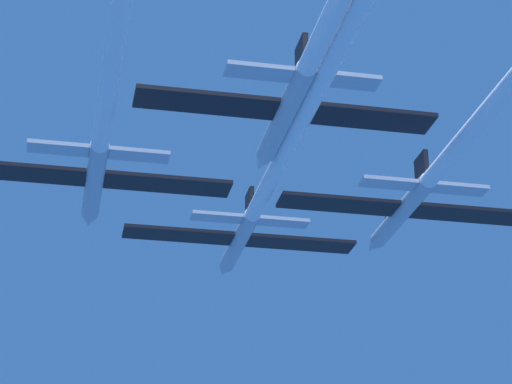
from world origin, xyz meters
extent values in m
cylinder|color=#B2BAC6|center=(0.84, 0.38, 0.61)|extent=(1.21, 11.01, 1.21)
cone|color=#B2BAC6|center=(0.84, 7.09, 0.61)|extent=(1.19, 2.42, 1.19)
ellipsoid|color=black|center=(0.84, 2.80, 1.12)|extent=(0.85, 2.20, 0.61)
cube|color=black|center=(-3.94, -0.17, 0.61)|extent=(8.36, 2.42, 0.26)
cube|color=black|center=(5.63, -0.17, 0.61)|extent=(8.36, 2.42, 0.26)
cube|color=black|center=(0.84, -4.03, 2.09)|extent=(0.32, 1.98, 1.76)
cube|color=#B2BAC6|center=(-1.64, -4.25, 0.61)|extent=(3.76, 1.45, 0.26)
cube|color=#B2BAC6|center=(3.33, -4.25, 0.61)|extent=(3.76, 1.45, 0.26)
cylinder|color=white|center=(0.84, -27.60, 0.61)|extent=(1.09, 44.96, 1.09)
cylinder|color=#B2BAC6|center=(-10.83, -10.57, -0.18)|extent=(1.21, 11.01, 1.21)
cone|color=#B2BAC6|center=(-10.83, -3.85, -0.18)|extent=(1.19, 2.42, 1.19)
ellipsoid|color=black|center=(-10.83, -8.14, 0.34)|extent=(0.85, 2.20, 0.61)
cube|color=black|center=(-15.62, -11.12, -0.18)|extent=(8.36, 2.42, 0.26)
cube|color=black|center=(-6.05, -11.12, -0.18)|extent=(8.36, 2.42, 0.26)
cube|color=black|center=(-10.83, -14.97, 1.31)|extent=(0.32, 1.98, 1.76)
cube|color=#B2BAC6|center=(-13.32, -15.19, -0.18)|extent=(3.76, 1.45, 0.26)
cube|color=#B2BAC6|center=(-8.35, -15.19, -0.18)|extent=(3.76, 1.45, 0.26)
cylinder|color=#B2BAC6|center=(10.74, -9.40, -0.10)|extent=(1.21, 11.01, 1.21)
cone|color=#B2BAC6|center=(10.74, -2.68, -0.10)|extent=(1.19, 2.42, 1.19)
ellipsoid|color=black|center=(10.74, -6.98, 0.41)|extent=(0.85, 2.20, 0.61)
cube|color=black|center=(5.95, -9.95, -0.10)|extent=(8.36, 2.42, 0.26)
cube|color=black|center=(15.53, -9.95, -0.10)|extent=(8.36, 2.42, 0.26)
cube|color=black|center=(10.74, -13.80, 1.38)|extent=(0.32, 1.98, 1.76)
cube|color=#B2BAC6|center=(8.26, -14.02, -0.10)|extent=(3.76, 1.45, 0.26)
cube|color=#B2BAC6|center=(13.23, -14.02, -0.10)|extent=(3.76, 1.45, 0.26)
cylinder|color=#B2BAC6|center=(-0.29, -20.70, 0.64)|extent=(1.21, 11.01, 1.21)
cone|color=#B2BAC6|center=(-0.29, -13.99, 0.64)|extent=(1.19, 2.42, 1.19)
ellipsoid|color=black|center=(-0.29, -18.28, 1.16)|extent=(0.85, 2.20, 0.61)
cube|color=black|center=(-5.08, -21.25, 0.64)|extent=(8.36, 2.42, 0.26)
cube|color=black|center=(4.50, -21.25, 0.64)|extent=(8.36, 2.42, 0.26)
cube|color=black|center=(-0.29, -25.11, 2.13)|extent=(0.32, 1.98, 1.76)
cube|color=#B2BAC6|center=(-2.78, -25.33, 0.64)|extent=(3.76, 1.45, 0.26)
cube|color=#B2BAC6|center=(2.20, -25.33, 0.64)|extent=(3.76, 1.45, 0.26)
camera|label=1|loc=(-12.86, -74.70, -28.77)|focal=74.13mm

